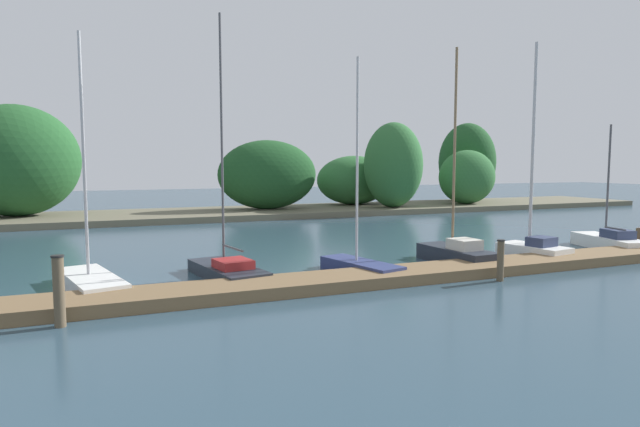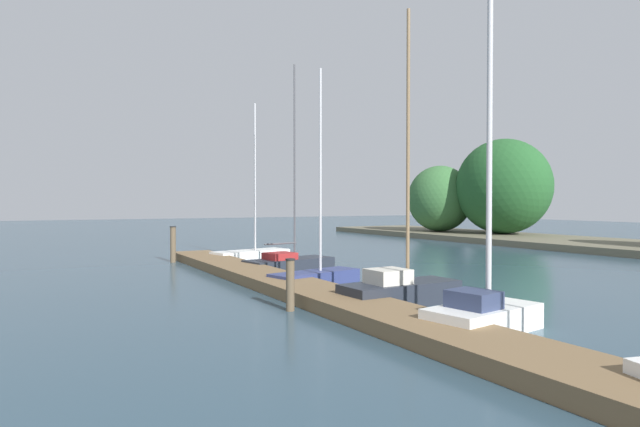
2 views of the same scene
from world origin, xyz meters
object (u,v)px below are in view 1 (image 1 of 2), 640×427
(sailboat_1, at_px, (226,268))
(sailboat_4, at_px, (532,246))
(mooring_piling_1, at_px, (500,260))
(sailboat_3, at_px, (455,252))
(sailboat_5, at_px, (608,241))
(sailboat_2, at_px, (358,264))
(mooring_piling_0, at_px, (59,291))
(sailboat_0, at_px, (90,279))

(sailboat_1, xyz_separation_m, sailboat_4, (11.73, -1.10, 0.18))
(mooring_piling_1, bearing_deg, sailboat_1, 154.33)
(sailboat_3, xyz_separation_m, sailboat_5, (8.13, 0.16, -0.07))
(sailboat_2, xyz_separation_m, sailboat_5, (12.29, 0.48, 0.04))
(sailboat_1, distance_m, sailboat_5, 16.55)
(sailboat_2, xyz_separation_m, mooring_piling_0, (-8.85, -2.69, 0.50))
(sailboat_0, bearing_deg, mooring_piling_1, -121.00)
(sailboat_1, bearing_deg, mooring_piling_1, -126.09)
(sailboat_0, bearing_deg, sailboat_5, -105.02)
(sailboat_4, height_order, mooring_piling_1, sailboat_4)
(sailboat_3, xyz_separation_m, mooring_piling_0, (-13.01, -3.01, 0.39))
(sailboat_2, distance_m, mooring_piling_1, 4.53)
(sailboat_0, height_order, sailboat_1, sailboat_1)
(sailboat_4, bearing_deg, sailboat_2, 79.49)
(sailboat_3, bearing_deg, mooring_piling_0, 100.25)
(sailboat_3, height_order, mooring_piling_0, sailboat_3)
(sailboat_0, xyz_separation_m, sailboat_1, (4.05, 0.06, 0.01))
(sailboat_2, relative_size, mooring_piling_1, 5.45)
(sailboat_2, distance_m, sailboat_4, 7.49)
(sailboat_3, relative_size, mooring_piling_0, 4.81)
(sailboat_1, height_order, sailboat_4, sailboat_1)
(sailboat_0, distance_m, sailboat_4, 15.81)
(sailboat_0, bearing_deg, mooring_piling_0, 157.68)
(sailboat_3, xyz_separation_m, sailboat_4, (3.32, -0.39, 0.07))
(sailboat_2, distance_m, sailboat_3, 4.18)
(sailboat_3, bearing_deg, mooring_piling_1, 166.71)
(sailboat_5, distance_m, mooring_piling_1, 9.28)
(mooring_piling_1, bearing_deg, sailboat_4, 34.48)
(sailboat_3, height_order, mooring_piling_1, sailboat_3)
(sailboat_0, relative_size, mooring_piling_1, 5.65)
(sailboat_0, height_order, sailboat_3, sailboat_3)
(sailboat_0, height_order, mooring_piling_0, sailboat_0)
(sailboat_0, bearing_deg, sailboat_1, -102.87)
(sailboat_0, xyz_separation_m, mooring_piling_1, (11.89, -3.71, 0.35))
(sailboat_1, bearing_deg, mooring_piling_0, 118.46)
(sailboat_0, xyz_separation_m, sailboat_4, (15.78, -1.04, 0.19))
(sailboat_3, distance_m, sailboat_5, 8.13)
(sailboat_1, distance_m, sailboat_2, 4.37)
(sailboat_0, height_order, sailboat_4, sailboat_4)
(mooring_piling_0, height_order, mooring_piling_1, mooring_piling_0)
(sailboat_2, bearing_deg, mooring_piling_1, -140.97)
(sailboat_2, xyz_separation_m, mooring_piling_1, (3.59, -2.74, 0.34))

